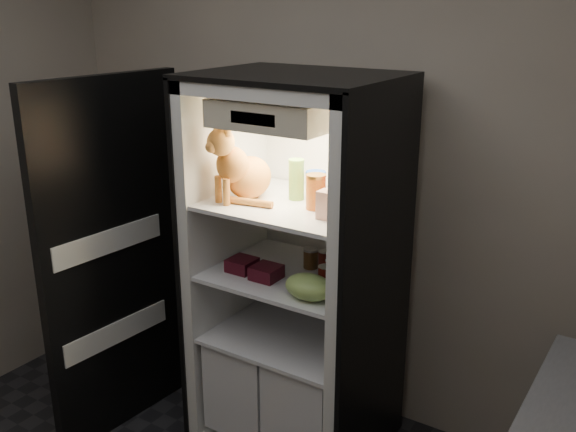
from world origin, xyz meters
name	(u,v)px	position (x,y,z in m)	size (l,w,h in m)	color
room_shell	(40,206)	(0.00, 0.00, 1.62)	(3.60, 3.60, 3.60)	white
refrigerator	(299,295)	(0.00, 1.38, 0.79)	(0.90, 0.72, 1.88)	white
fridge_door	(116,262)	(-0.85, 0.99, 0.91)	(0.13, 0.87, 1.85)	black
tabby_cat	(241,170)	(-0.23, 1.23, 1.43)	(0.32, 0.38, 0.38)	#B64D17
parmesan_shaker	(296,179)	(-0.01, 1.37, 1.39)	(0.07, 0.07, 0.19)	#248734
mayo_tub	(316,185)	(0.06, 1.42, 1.36)	(0.10, 0.10, 0.13)	white
salsa_jar	(316,192)	(0.14, 1.29, 1.37)	(0.09, 0.09, 0.16)	maroon
pepper_jar	(349,184)	(0.26, 1.37, 1.40)	(0.14, 0.14, 0.23)	#9D2B14
cream_carton	(327,205)	(0.25, 1.20, 1.35)	(0.07, 0.07, 0.12)	silver
soda_can_a	(325,263)	(0.15, 1.38, 1.00)	(0.07, 0.07, 0.12)	black
soda_can_b	(332,272)	(0.23, 1.31, 1.00)	(0.06, 0.06, 0.12)	black
soda_can_c	(325,278)	(0.24, 1.22, 1.00)	(0.06, 0.06, 0.12)	black
condiment_jar	(311,258)	(0.05, 1.42, 0.99)	(0.07, 0.07, 0.10)	brown
grape_bag	(309,287)	(0.22, 1.12, 1.00)	(0.22, 0.16, 0.11)	#8BAF51
berry_box_left	(242,265)	(-0.21, 1.20, 0.97)	(0.12, 0.12, 0.06)	#530D1B
berry_box_right	(266,272)	(-0.06, 1.19, 0.97)	(0.13, 0.13, 0.06)	#530D1B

